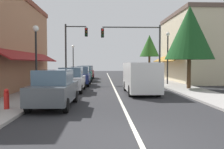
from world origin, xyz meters
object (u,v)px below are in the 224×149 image
Objects in this scene: traffic_signal_mast_arm at (139,43)px; street_lamp_left_near at (36,49)px; street_lamp_right_mid at (168,50)px; parked_car_second_left at (72,80)px; parked_car_third_left at (80,76)px; parked_car_distant_left at (87,72)px; traffic_signal_left_corner at (72,45)px; tree_right_far at (149,46)px; tree_right_near at (190,33)px; street_lamp_left_far at (73,56)px; van_in_lane at (141,77)px; parked_car_far_left at (84,74)px; fire_hydrant at (7,99)px; parked_car_nearest_left at (54,89)px.

street_lamp_left_near is at bearing -129.63° from traffic_signal_mast_arm.
parked_car_second_left is at bearing -150.28° from street_lamp_right_mid.
parked_car_third_left is 1.00× the size of parked_car_distant_left.
traffic_signal_left_corner reaches higher than tree_right_far.
tree_right_near reaches higher than street_lamp_left_near.
parked_car_second_left is 0.68× the size of traffic_signal_mast_arm.
parked_car_second_left is 0.95× the size of street_lamp_left_near.
traffic_signal_left_corner reaches higher than street_lamp_left_far.
van_in_lane is 1.20× the size of street_lamp_left_near.
parked_car_far_left is 0.69× the size of traffic_signal_mast_arm.
parked_car_second_left reaches higher than fire_hydrant.
street_lamp_left_far reaches higher than fire_hydrant.
parked_car_third_left is 4.34m from traffic_signal_left_corner.
traffic_signal_mast_arm is 6.29m from tree_right_near.
street_lamp_left_near is at bearing -142.64° from street_lamp_right_mid.
parked_car_third_left is at bearing -127.26° from tree_right_far.
van_in_lane is 0.86× the size of traffic_signal_mast_arm.
traffic_signal_mast_arm is (1.10, 7.49, 2.95)m from van_in_lane.
parked_car_distant_left is at bearing 35.47° from street_lamp_left_far.
street_lamp_left_near is at bearing -119.18° from tree_right_far.
street_lamp_left_near reaches higher than parked_car_second_left.
tree_right_near reaches higher than fire_hydrant.
parked_car_second_left is 9.96m from parked_car_far_left.
traffic_signal_left_corner reaches higher than parked_car_far_left.
street_lamp_right_mid reaches higher than street_lamp_left_near.
street_lamp_left_near is at bearing -90.51° from street_lamp_left_far.
parked_car_second_left is 1.00× the size of parked_car_distant_left.
tree_right_near is at bearing 19.41° from street_lamp_left_near.
parked_car_distant_left is 17.03m from tree_right_near.
traffic_signal_mast_arm reaches higher than parked_car_distant_left.
parked_car_second_left is at bearing 75.15° from fire_hydrant.
traffic_signal_mast_arm is at bearing 65.76° from parked_car_nearest_left.
parked_car_far_left is (0.18, 9.96, 0.00)m from parked_car_second_left.
parked_car_second_left is at bearing 166.82° from van_in_lane.
van_in_lane is 5.62m from tree_right_near.
van_in_lane is 10.76m from traffic_signal_left_corner.
tree_right_far is at bearing 73.12° from traffic_signal_mast_arm.
street_lamp_right_mid is (8.42, 10.83, 2.46)m from parked_car_nearest_left.
traffic_signal_mast_arm is at bearing 147.48° from street_lamp_right_mid.
traffic_signal_mast_arm is 0.98× the size of traffic_signal_left_corner.
parked_car_second_left and parked_car_far_left have the same top height.
fire_hydrant is at bearing -138.86° from van_in_lane.
traffic_signal_left_corner is 1.23× the size of street_lamp_right_mid.
street_lamp_right_mid is (9.26, -2.73, -0.62)m from traffic_signal_left_corner.
parked_car_nearest_left is 0.64× the size of tree_right_near.
traffic_signal_left_corner is (-5.73, 8.66, 2.82)m from van_in_lane.
parked_car_far_left is 0.80× the size of van_in_lane.
tree_right_far is at bearing 34.43° from parked_car_far_left.
tree_right_far reaches higher than traffic_signal_mast_arm.
parked_car_far_left is at bearing 89.83° from parked_car_third_left.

